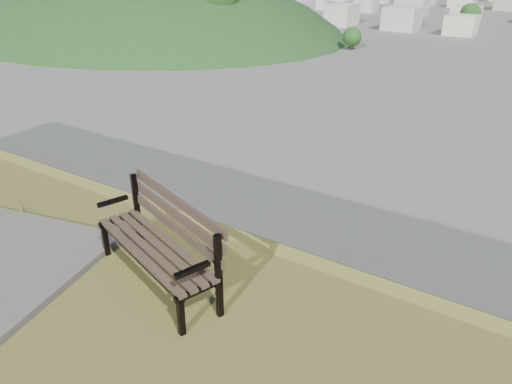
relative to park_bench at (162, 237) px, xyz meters
The scene contains 2 objects.
park_bench is the anchor object (origin of this frame).
green_wooded_hill 198.82m from the park_bench, 135.18° to the left, with size 182.03×145.62×91.01m.
Camera 1 is at (2.21, -0.38, 28.32)m, focal length 35.00 mm.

